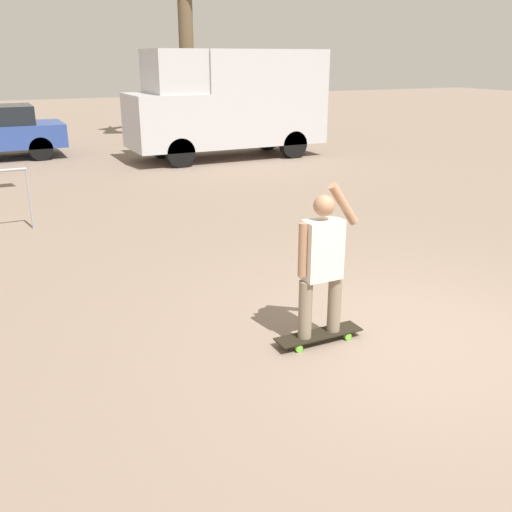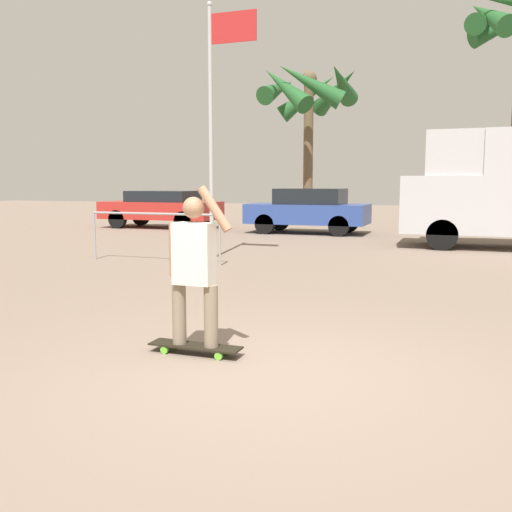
{
  "view_description": "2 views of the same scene",
  "coord_description": "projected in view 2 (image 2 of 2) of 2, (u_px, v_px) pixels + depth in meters",
  "views": [
    {
      "loc": [
        -3.88,
        -4.2,
        2.82
      ],
      "look_at": [
        -1.25,
        1.2,
        0.72
      ],
      "focal_mm": 40.0,
      "sensor_mm": 36.0,
      "label": 1
    },
    {
      "loc": [
        1.53,
        -4.69,
        1.71
      ],
      "look_at": [
        -0.64,
        1.25,
        0.89
      ],
      "focal_mm": 40.0,
      "sensor_mm": 36.0,
      "label": 2
    }
  ],
  "objects": [
    {
      "name": "flagpole",
      "position": [
        216.0,
        109.0,
        12.49
      ],
      "size": [
        1.14,
        0.12,
        5.58
      ],
      "color": "#B7B7BC",
      "rests_on": "ground_plane"
    },
    {
      "name": "skateboard",
      "position": [
        195.0,
        347.0,
        5.71
      ],
      "size": [
        0.95,
        0.24,
        0.09
      ],
      "color": "black",
      "rests_on": "ground_plane"
    },
    {
      "name": "plaza_railing_segment",
      "position": [
        154.0,
        222.0,
        12.23
      ],
      "size": [
        3.11,
        0.05,
        1.08
      ],
      "color": "#99999E",
      "rests_on": "ground_plane"
    },
    {
      "name": "ground_plane",
      "position": [
        275.0,
        375.0,
        5.1
      ],
      "size": [
        80.0,
        80.0,
        0.0
      ],
      "primitive_type": "plane",
      "color": "gray"
    },
    {
      "name": "parked_car_red",
      "position": [
        161.0,
        208.0,
        21.73
      ],
      "size": [
        4.49,
        1.88,
        1.41
      ],
      "color": "black",
      "rests_on": "ground_plane"
    },
    {
      "name": "person_skateboarder",
      "position": [
        194.0,
        263.0,
        5.6
      ],
      "size": [
        0.67,
        0.22,
        1.59
      ],
      "color": "gray",
      "rests_on": "skateboard"
    },
    {
      "name": "parked_car_blue",
      "position": [
        308.0,
        210.0,
        19.36
      ],
      "size": [
        4.05,
        1.85,
        1.52
      ],
      "color": "black",
      "rests_on": "ground_plane"
    },
    {
      "name": "palm_tree_center_background",
      "position": [
        310.0,
        94.0,
        23.03
      ],
      "size": [
        4.17,
        4.37,
        6.5
      ],
      "color": "brown",
      "rests_on": "ground_plane"
    }
  ]
}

